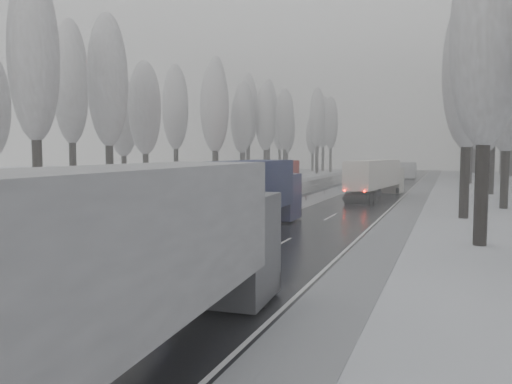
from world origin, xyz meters
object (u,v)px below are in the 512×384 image
Objects in this scene: truck_blue_box at (242,192)px; truck_cream_box at (376,176)px; truck_grey_tarp at (104,267)px; box_truck_distant at (409,170)px; truck_red_white at (231,185)px; truck_red_red at (264,176)px.

truck_cream_box is (4.02, 26.69, -0.18)m from truck_blue_box.
truck_grey_tarp is 2.18× the size of box_truck_distant.
truck_red_white is (-4.70, 8.94, -0.21)m from truck_blue_box.
truck_blue_box is 10.10m from truck_red_white.
truck_red_white is (-8.72, -17.75, -0.04)m from truck_cream_box.
truck_cream_box is 1.93× the size of box_truck_distant.
truck_grey_tarp is 88.80m from box_truck_distant.
truck_cream_box reaches higher than box_truck_distant.
box_truck_distant is 0.53× the size of truck_red_white.
truck_grey_tarp reaches higher than truck_cream_box.
truck_blue_box is at bearing -57.00° from truck_red_white.
box_truck_distant is (4.06, 70.00, -0.98)m from truck_blue_box.
truck_cream_box is at bearing 81.00° from truck_blue_box.
box_truck_distant is 0.54× the size of truck_red_red.
truck_cream_box is at bearing -91.26° from box_truck_distant.
box_truck_distant is at bearing 96.75° from truck_cream_box.
truck_red_white is at bearing -99.38° from box_truck_distant.
truck_grey_tarp is 1.05× the size of truck_blue_box.
box_truck_distant is (0.04, 43.31, -0.80)m from truck_cream_box.
truck_grey_tarp reaches higher than truck_red_white.
truck_cream_box is 1.02× the size of truck_red_white.
truck_grey_tarp is 19.45m from truck_blue_box.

